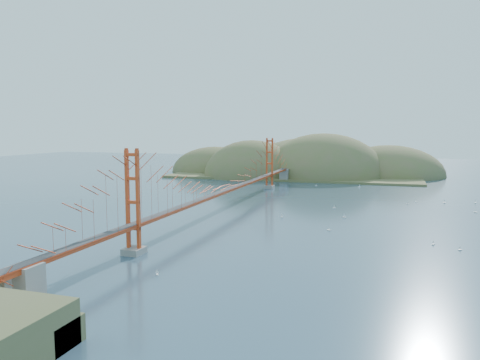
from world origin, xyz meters
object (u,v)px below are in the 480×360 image
(bridge, at_px, (226,169))
(sailboat_2, at_px, (344,217))
(fort, at_px, (13,307))
(sailboat_0, at_px, (282,217))

(bridge, xyz_separation_m, sailboat_2, (20.05, -1.40, -6.85))
(fort, distance_m, sailboat_0, 44.95)
(sailboat_2, bearing_deg, sailboat_0, -163.00)
(fort, bearing_deg, bridge, 90.48)
(sailboat_0, bearing_deg, fort, -103.32)
(sailboat_0, height_order, sailboat_2, sailboat_0)
(sailboat_0, distance_m, sailboat_2, 9.72)
(fort, distance_m, sailboat_2, 50.55)
(fort, height_order, sailboat_0, fort)
(sailboat_0, relative_size, sailboat_2, 1.01)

